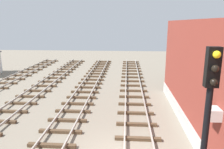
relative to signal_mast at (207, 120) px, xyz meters
name	(u,v)px	position (x,y,z in m)	size (l,w,h in m)	color
signal_mast	(207,120)	(0.00, 0.00, 0.00)	(0.36, 0.40, 5.56)	black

